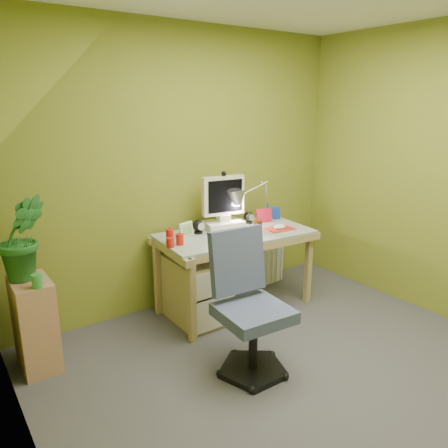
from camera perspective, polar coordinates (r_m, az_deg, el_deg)
floor at (r=3.08m, az=11.44°, el=-19.83°), size 3.20×3.20×0.01m
wall_back at (r=3.82m, az=-5.22°, el=7.06°), size 3.20×0.01×2.40m
wall_left at (r=1.79m, az=-24.32°, el=-4.20°), size 0.01×3.20×2.40m
slope_ceiling at (r=1.89m, az=-7.80°, el=18.07°), size 1.10×3.20×1.10m
desk at (r=3.83m, az=1.45°, el=-6.09°), size 1.34×0.75×0.69m
monitor at (r=3.80m, az=-0.11°, el=3.09°), size 0.39×0.27×0.49m
speaker_left at (r=3.68m, az=-3.37°, el=-0.32°), size 0.11×0.11×0.12m
speaker_right at (r=3.98m, az=3.25°, el=0.83°), size 0.11×0.11×0.11m
keyboard at (r=3.56m, az=1.79°, el=-1.68°), size 0.47×0.19×0.02m
mousepad at (r=3.84m, az=7.29°, el=-0.61°), size 0.25×0.19×0.01m
mouse at (r=3.84m, az=7.30°, el=-0.36°), size 0.13×0.08×0.04m
amber_tumbler at (r=3.75m, az=4.43°, el=-0.22°), size 0.09×0.09×0.10m
candle_cluster at (r=3.40m, az=-6.77°, el=-1.79°), size 0.17×0.15×0.12m
photo_frame_red at (r=4.04m, az=5.27°, el=1.14°), size 0.15×0.06×0.13m
photo_frame_blue at (r=4.16m, az=6.39°, el=1.47°), size 0.13×0.09×0.12m
photo_frame_green at (r=3.60m, az=-4.96°, el=-0.71°), size 0.14×0.06×0.12m
desk_lamp at (r=4.06m, az=5.12°, el=4.23°), size 0.51×0.23×0.54m
side_ledge at (r=3.28m, az=-23.45°, el=-11.93°), size 0.24×0.36×0.64m
potted_plant at (r=3.11m, az=-24.83°, el=-1.59°), size 0.32×0.26×0.57m
green_cup at (r=3.00m, az=-23.21°, el=-6.86°), size 0.08×0.08×0.09m
task_chair at (r=2.90m, az=3.90°, el=-11.38°), size 0.53×0.53×0.90m
radiator at (r=4.43m, az=5.37°, el=-5.35°), size 0.37×0.17×0.36m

